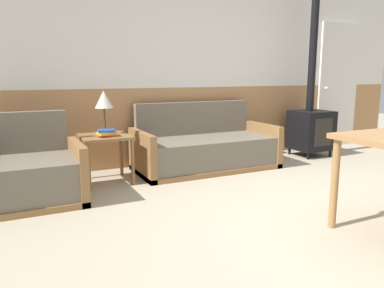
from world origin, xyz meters
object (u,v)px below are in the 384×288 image
Objects in this scene: couch at (205,149)px; side_table at (105,143)px; armchair at (31,176)px; table_lamp at (104,101)px; wood_stove at (311,120)px.

couch reaches higher than side_table.
side_table is (0.80, 0.35, 0.20)m from armchair.
armchair is at bearing -151.75° from table_lamp.
couch is at bearing -179.43° from wood_stove.
armchair is 1.90× the size of table_lamp.
couch is 1.83m from wood_stove.
table_lamp is at bearing 179.18° from couch.
wood_stove reaches higher than couch.
wood_stove is at bearing 0.87° from armchair.
wood_stove reaches higher than table_lamp.
wood_stove is (3.92, 0.44, 0.28)m from armchair.
table_lamp is 0.20× the size of wood_stove.
side_table is 1.10× the size of table_lamp.
table_lamp is at bearing 75.43° from side_table.
couch is 1.94× the size of armchair.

